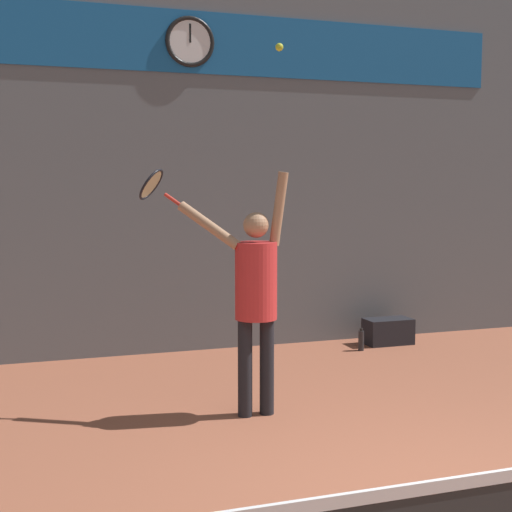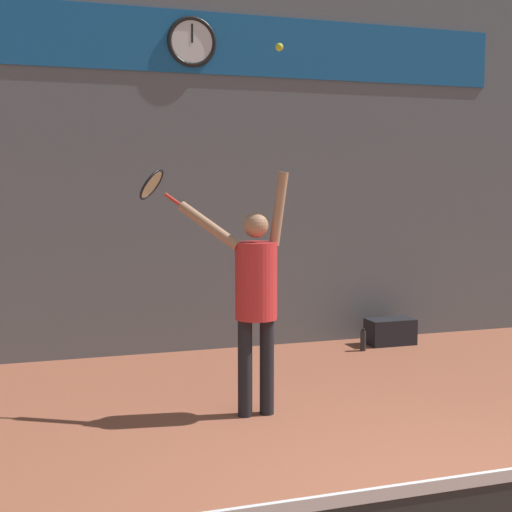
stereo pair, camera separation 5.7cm
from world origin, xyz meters
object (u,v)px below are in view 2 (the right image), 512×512
at_px(tennis_ball, 279,47).
at_px(equipment_bag, 390,332).
at_px(scoreboard_clock, 192,42).
at_px(tennis_racket, 153,185).
at_px(water_bottle, 363,340).
at_px(tennis_player, 255,289).

distance_m(tennis_ball, equipment_bag, 4.53).
height_order(scoreboard_clock, tennis_racket, scoreboard_clock).
relative_size(scoreboard_clock, equipment_bag, 0.99).
relative_size(tennis_ball, water_bottle, 0.24).
xyz_separation_m(tennis_player, water_bottle, (2.06, 1.98, -1.02)).
bearing_deg(water_bottle, scoreboard_clock, 162.48).
relative_size(tennis_racket, tennis_ball, 6.32).
relative_size(scoreboard_clock, tennis_racket, 1.41).
relative_size(tennis_player, tennis_ball, 32.13).
bearing_deg(tennis_player, scoreboard_clock, 89.09).
xyz_separation_m(tennis_ball, water_bottle, (1.88, 2.08, -3.11)).
height_order(tennis_ball, water_bottle, tennis_ball).
height_order(tennis_player, tennis_ball, tennis_ball).
height_order(tennis_racket, tennis_ball, tennis_ball).
distance_m(tennis_racket, water_bottle, 3.78).
bearing_deg(tennis_player, tennis_ball, -28.97).
height_order(tennis_racket, equipment_bag, tennis_racket).
xyz_separation_m(tennis_player, tennis_racket, (-0.82, 0.48, 0.92)).
height_order(tennis_ball, equipment_bag, tennis_ball).
distance_m(scoreboard_clock, water_bottle, 4.23).
xyz_separation_m(tennis_player, tennis_ball, (0.18, -0.10, 2.10)).
bearing_deg(tennis_ball, water_bottle, 47.99).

